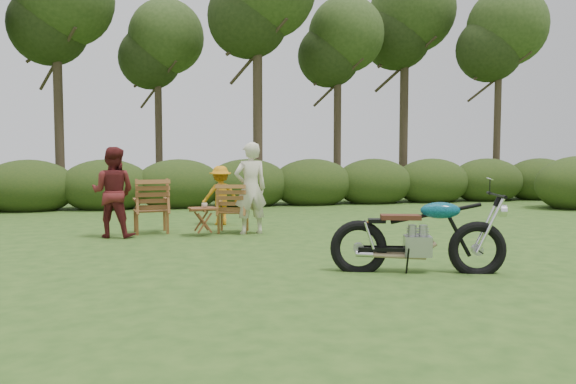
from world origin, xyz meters
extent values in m
plane|color=#294918|center=(0.00, 0.00, 0.00)|extent=(80.00, 80.00, 0.00)
cylinder|color=#35291D|center=(-5.50, 11.10, 3.60)|extent=(0.28, 0.28, 7.20)
sphere|color=#263B16|center=(-5.50, 11.10, 5.84)|extent=(2.88, 2.88, 2.88)
cylinder|color=#35291D|center=(-2.50, 12.20, 3.15)|extent=(0.24, 0.24, 6.30)
sphere|color=#263B16|center=(-2.50, 12.20, 5.11)|extent=(2.52, 2.52, 2.52)
cylinder|color=#35291D|center=(0.50, 10.00, 3.83)|extent=(0.30, 0.30, 7.65)
sphere|color=#263B16|center=(0.50, 10.00, 6.21)|extent=(3.06, 3.06, 3.06)
cylinder|color=#35291D|center=(3.50, 11.10, 3.24)|extent=(0.26, 0.26, 6.48)
sphere|color=#263B16|center=(3.50, 11.10, 5.26)|extent=(2.59, 2.59, 2.59)
cylinder|color=#35291D|center=(6.50, 12.20, 3.96)|extent=(0.32, 0.32, 7.92)
sphere|color=#263B16|center=(6.50, 12.20, 6.42)|extent=(3.17, 3.17, 3.17)
cylinder|color=#35291D|center=(9.00, 10.00, 3.42)|extent=(0.24, 0.24, 6.84)
sphere|color=#263B16|center=(9.00, 10.00, 5.55)|extent=(2.74, 2.74, 2.74)
ellipsoid|color=#223914|center=(-6.00, 9.00, 0.63)|extent=(2.52, 1.68, 1.51)
ellipsoid|color=#223914|center=(-4.00, 9.00, 0.63)|extent=(2.52, 1.68, 1.51)
ellipsoid|color=#223914|center=(-2.00, 9.00, 0.63)|extent=(2.52, 1.68, 1.51)
ellipsoid|color=#223914|center=(0.00, 9.00, 0.63)|extent=(2.52, 1.68, 1.51)
ellipsoid|color=#223914|center=(2.00, 9.00, 0.63)|extent=(2.52, 1.68, 1.51)
ellipsoid|color=#223914|center=(4.00, 9.00, 0.63)|extent=(2.52, 1.68, 1.51)
ellipsoid|color=#223914|center=(6.00, 9.00, 0.63)|extent=(2.52, 1.68, 1.51)
ellipsoid|color=#223914|center=(8.00, 9.00, 0.63)|extent=(2.52, 1.68, 1.51)
ellipsoid|color=#223914|center=(10.00, 9.00, 0.63)|extent=(2.52, 1.68, 1.51)
imported|color=beige|center=(-1.80, 3.23, 0.58)|extent=(0.13, 0.13, 0.09)
imported|color=beige|center=(-0.91, 3.25, 0.00)|extent=(0.70, 0.51, 1.77)
imported|color=#58191A|center=(-3.46, 3.42, 0.00)|extent=(0.96, 0.85, 1.67)
imported|color=orange|center=(-1.31, 4.76, 0.00)|extent=(0.88, 0.56, 1.28)
camera|label=1|loc=(-2.77, -7.39, 1.57)|focal=35.00mm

